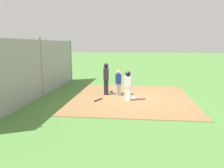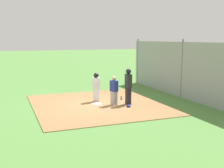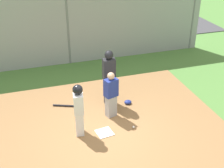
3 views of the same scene
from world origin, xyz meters
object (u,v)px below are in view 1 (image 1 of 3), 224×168
(runner, at_px, (128,84))
(baseball_bat, at_px, (98,100))
(umpire, at_px, (106,78))
(parked_car_white, at_px, (7,78))
(catcher, at_px, (118,83))
(catcher_mask, at_px, (111,92))
(baseball, at_px, (133,93))
(home_plate, at_px, (132,97))

(runner, relative_size, baseball_bat, 2.05)
(umpire, xyz_separation_m, parked_car_white, (-1.81, -7.26, -0.40))
(catcher, relative_size, catcher_mask, 6.14)
(catcher_mask, distance_m, baseball, 1.36)
(baseball_bat, bearing_deg, parked_car_white, -92.10)
(parked_car_white, bearing_deg, runner, -103.43)
(home_plate, distance_m, umpire, 1.90)
(home_plate, xyz_separation_m, baseball, (-0.87, 0.04, 0.03))
(baseball_bat, xyz_separation_m, parked_car_white, (-3.25, -7.03, 0.55))
(umpire, height_order, baseball_bat, umpire)
(runner, bearing_deg, baseball_bat, 105.56)
(baseball_bat, height_order, parked_car_white, parked_car_white)
(home_plate, height_order, catcher, catcher)
(home_plate, xyz_separation_m, parked_car_white, (-2.42, -8.77, 0.57))
(catcher, xyz_separation_m, baseball, (-0.43, 0.83, -0.72))
(runner, height_order, catcher_mask, runner)
(parked_car_white, bearing_deg, baseball, -93.67)
(umpire, bearing_deg, runner, -42.34)
(catcher, bearing_deg, baseball_bat, -144.84)
(catcher, height_order, baseball, catcher)
(runner, distance_m, catcher_mask, 2.28)
(catcher, distance_m, runner, 1.26)
(catcher, xyz_separation_m, baseball_bat, (1.28, -0.95, -0.72))
(baseball, distance_m, parked_car_white, 8.96)
(home_plate, bearing_deg, baseball_bat, -64.28)
(catcher_mask, bearing_deg, home_plate, 47.27)
(parked_car_white, bearing_deg, catcher_mask, -93.08)
(catcher_mask, bearing_deg, catcher, 33.64)
(runner, bearing_deg, baseball, 0.23)
(home_plate, bearing_deg, catcher_mask, -132.73)
(runner, bearing_deg, parked_car_white, 79.30)
(home_plate, relative_size, parked_car_white, 0.10)
(catcher, bearing_deg, baseball, 9.02)
(runner, relative_size, parked_car_white, 0.36)
(catcher, distance_m, umpire, 0.78)
(catcher, xyz_separation_m, parked_car_white, (-1.98, -7.98, -0.17))
(umpire, distance_m, parked_car_white, 7.49)
(umpire, distance_m, runner, 1.83)
(catcher, height_order, umpire, umpire)
(parked_car_white, bearing_deg, home_plate, -99.11)
(home_plate, height_order, umpire, umpire)
(runner, xyz_separation_m, parked_car_white, (-3.08, -8.58, -0.29))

